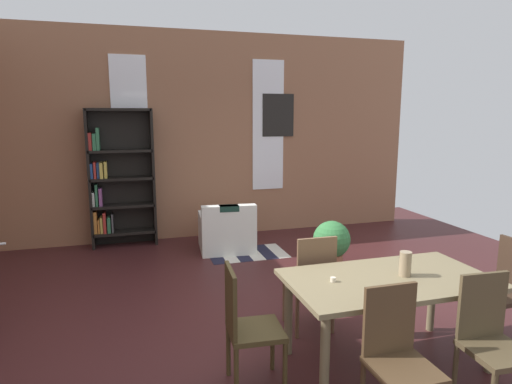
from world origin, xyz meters
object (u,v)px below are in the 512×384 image
object	(u,v)px
vase_on_table	(405,264)
dining_chair_head_right	(505,288)
bookshelf_tall	(117,179)
armchair_white	(227,232)
dining_chair_near_left	(398,355)
potted_plant_by_shelf	(332,242)
dining_chair_near_right	(491,338)
dining_chair_far_left	(312,279)
dining_table	(388,288)
dining_chair_head_left	(246,324)

from	to	relation	value
vase_on_table	dining_chair_head_right	xyz separation A→B (m)	(1.06, 0.00, -0.33)
bookshelf_tall	armchair_white	xyz separation A→B (m)	(1.56, -0.72, -0.78)
dining_chair_near_left	potted_plant_by_shelf	world-z (taller)	dining_chair_near_left
dining_chair_head_right	armchair_white	bearing A→B (deg)	117.83
armchair_white	dining_chair_near_right	bearing A→B (deg)	-76.70
dining_chair_far_left	dining_table	bearing A→B (deg)	-61.43
dining_table	armchair_white	xyz separation A→B (m)	(-0.59, 3.39, -0.38)
dining_table	dining_chair_head_right	distance (m)	1.21
dining_table	dining_chair_head_right	bearing A→B (deg)	0.11
dining_chair_head_right	dining_chair_near_right	bearing A→B (deg)	-140.11
bookshelf_tall	armchair_white	world-z (taller)	bookshelf_tall
dining_table	dining_chair_near_right	xyz separation A→B (m)	(0.38, -0.69, -0.14)
dining_chair_head_right	dining_chair_head_left	xyz separation A→B (m)	(-2.40, 0.00, 0.00)
dining_table	vase_on_table	world-z (taller)	vase_on_table
dining_chair_head_left	bookshelf_tall	xyz separation A→B (m)	(-0.95, 4.10, 0.55)
vase_on_table	potted_plant_by_shelf	size ratio (longest dim) A/B	0.31
dining_table	dining_chair_head_left	xyz separation A→B (m)	(-1.20, 0.00, -0.14)
vase_on_table	dining_chair_far_left	world-z (taller)	dining_chair_far_left
dining_chair_near_right	vase_on_table	bearing A→B (deg)	108.69
bookshelf_tall	dining_chair_near_right	bearing A→B (deg)	-62.20
dining_chair_near_left	dining_chair_near_right	world-z (taller)	same
dining_chair_near_left	dining_chair_near_right	xyz separation A→B (m)	(0.75, -0.00, 0.00)
vase_on_table	dining_chair_far_left	xyz separation A→B (m)	(-0.52, 0.69, -0.33)
dining_chair_far_left	bookshelf_tall	xyz separation A→B (m)	(-1.78, 3.42, 0.55)
bookshelf_tall	potted_plant_by_shelf	xyz separation A→B (m)	(2.73, -1.92, -0.70)
dining_chair_head_right	bookshelf_tall	xyz separation A→B (m)	(-3.35, 4.10, 0.55)
dining_chair_head_right	dining_chair_head_left	distance (m)	2.40
vase_on_table	bookshelf_tall	xyz separation A→B (m)	(-2.30, 4.11, 0.21)
potted_plant_by_shelf	bookshelf_tall	bearing A→B (deg)	144.89
bookshelf_tall	potted_plant_by_shelf	size ratio (longest dim) A/B	3.28
vase_on_table	potted_plant_by_shelf	distance (m)	2.28
dining_table	dining_chair_near_left	xyz separation A→B (m)	(-0.37, -0.69, -0.14)
vase_on_table	armchair_white	bearing A→B (deg)	102.18
dining_table	dining_chair_head_left	size ratio (longest dim) A/B	1.74
dining_chair_head_right	dining_chair_head_left	world-z (taller)	same
vase_on_table	bookshelf_tall	world-z (taller)	bookshelf_tall
dining_chair_head_left	bookshelf_tall	distance (m)	4.25
potted_plant_by_shelf	dining_chair_near_left	bearing A→B (deg)	-108.27
dining_table	vase_on_table	bearing A→B (deg)	-0.00
dining_chair_head_right	armchair_white	size ratio (longest dim) A/B	1.10
dining_chair_near_left	armchair_white	world-z (taller)	dining_chair_near_left
dining_chair_near_right	armchair_white	bearing A→B (deg)	103.30
dining_table	potted_plant_by_shelf	size ratio (longest dim) A/B	2.54
dining_chair_head_right	bookshelf_tall	size ratio (longest dim) A/B	0.44
armchair_white	dining_chair_head_left	bearing A→B (deg)	-100.30
dining_chair_head_right	dining_chair_near_right	distance (m)	1.07
dining_chair_head_right	dining_chair_head_left	bearing A→B (deg)	179.94
dining_chair_near_left	dining_chair_head_right	xyz separation A→B (m)	(1.57, 0.69, 0.00)
dining_chair_near_left	vase_on_table	bearing A→B (deg)	53.00
vase_on_table	bookshelf_tall	bearing A→B (deg)	119.20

